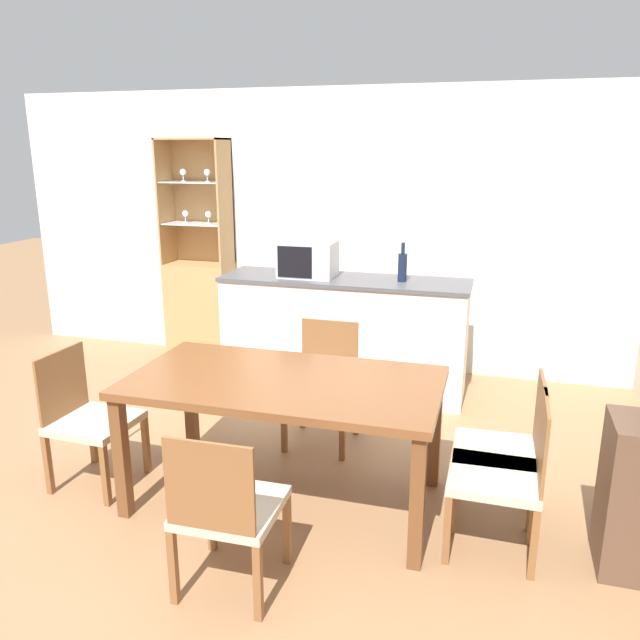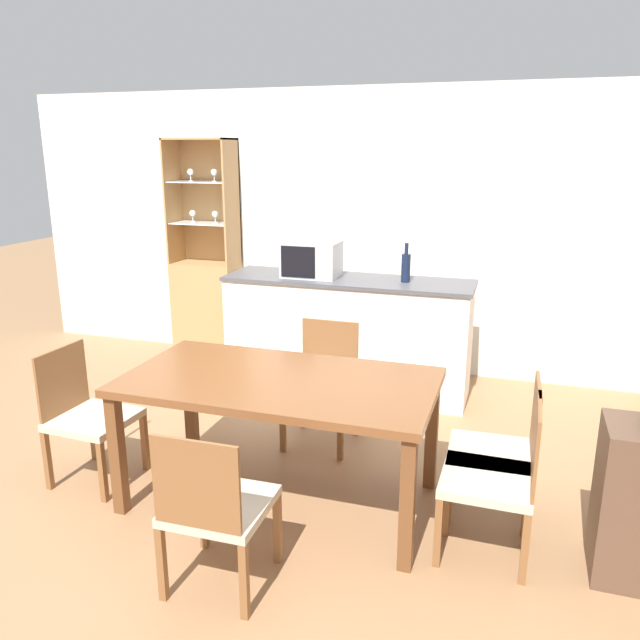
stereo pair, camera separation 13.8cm
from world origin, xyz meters
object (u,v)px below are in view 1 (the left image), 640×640
(dining_chair_side_right_near, at_px, (504,475))
(dining_chair_head_far, at_px, (323,384))
(dining_chair_side_left_near, at_px, (88,419))
(microwave, at_px, (308,259))
(wine_bottle, at_px, (402,266))
(dining_chair_side_right_far, at_px, (504,450))
(dining_table, at_px, (284,392))
(display_cabinet, at_px, (200,293))
(dining_chair_head_near, at_px, (227,509))

(dining_chair_side_right_near, bearing_deg, dining_chair_head_far, 52.74)
(dining_chair_side_right_near, height_order, dining_chair_side_left_near, same)
(dining_chair_side_left_near, bearing_deg, dining_chair_side_right_near, 92.50)
(microwave, height_order, wine_bottle, wine_bottle)
(dining_chair_side_right_far, bearing_deg, dining_table, 95.09)
(display_cabinet, distance_m, microwave, 1.47)
(dining_chair_side_left_near, bearing_deg, display_cabinet, -166.76)
(dining_chair_side_left_near, height_order, wine_bottle, wine_bottle)
(microwave, xyz_separation_m, wine_bottle, (0.79, 0.03, -0.02))
(dining_table, xyz_separation_m, wine_bottle, (0.38, 1.81, 0.42))
(dining_chair_head_near, height_order, dining_chair_head_far, same)
(wine_bottle, bearing_deg, dining_chair_side_left_near, -129.42)
(dining_table, distance_m, dining_chair_side_right_far, 1.26)
(dining_table, height_order, dining_chair_side_left_near, dining_chair_side_left_near)
(dining_chair_head_near, xyz_separation_m, dining_chair_side_right_near, (1.22, 0.67, 0.00))
(dining_chair_side_right_far, height_order, dining_chair_head_near, same)
(display_cabinet, relative_size, dining_chair_side_right_far, 2.50)
(dining_chair_side_left_near, relative_size, dining_chair_head_far, 1.00)
(display_cabinet, relative_size, dining_chair_head_far, 2.50)
(dining_table, distance_m, wine_bottle, 1.90)
(dining_chair_head_near, distance_m, dining_chair_head_far, 1.63)
(dining_chair_side_right_far, xyz_separation_m, dining_chair_side_left_near, (-2.45, -0.28, 0.00))
(dining_table, distance_m, dining_chair_side_left_near, 1.26)
(microwave, bearing_deg, display_cabinet, 157.30)
(display_cabinet, xyz_separation_m, dining_chair_side_left_near, (0.46, -2.46, -0.21))
(dining_chair_side_right_near, height_order, dining_chair_head_far, same)
(dining_chair_side_right_near, bearing_deg, dining_chair_side_right_far, 0.77)
(dining_chair_side_left_near, bearing_deg, dining_chair_side_right_far, 99.16)
(dining_chair_head_far, bearing_deg, display_cabinet, -41.39)
(dining_table, bearing_deg, dining_chair_head_near, -89.95)
(display_cabinet, bearing_deg, dining_chair_head_near, -61.70)
(dining_table, height_order, dining_chair_head_near, dining_chair_head_near)
(dining_chair_side_right_near, distance_m, dining_chair_head_far, 1.55)
(dining_chair_side_right_far, relative_size, microwave, 1.84)
(dining_chair_side_right_near, bearing_deg, microwave, 41.01)
(dining_chair_side_left_near, height_order, microwave, microwave)
(dining_chair_side_right_far, xyz_separation_m, microwave, (-1.63, 1.64, 0.70))
(dining_chair_side_left_near, bearing_deg, microwave, 159.61)
(dining_chair_side_left_near, xyz_separation_m, microwave, (0.82, 1.93, 0.70))
(microwave, bearing_deg, dining_chair_side_left_near, -112.96)
(dining_table, relative_size, dining_chair_head_far, 2.09)
(dining_chair_head_near, distance_m, microwave, 2.73)
(dining_chair_head_near, bearing_deg, dining_table, 89.19)
(dining_table, bearing_deg, dining_chair_side_left_near, -173.49)
(dining_chair_head_far, xyz_separation_m, microwave, (-0.41, 0.97, 0.70))
(display_cabinet, xyz_separation_m, dining_table, (1.69, -2.32, 0.05))
(dining_chair_side_right_far, bearing_deg, microwave, 43.24)
(dining_chair_side_left_near, distance_m, wine_bottle, 2.62)
(display_cabinet, height_order, dining_chair_side_right_near, display_cabinet)
(wine_bottle, bearing_deg, display_cabinet, 166.16)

